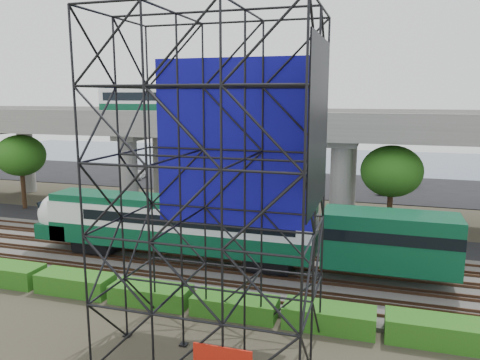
% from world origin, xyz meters
% --- Properties ---
extents(ground, '(140.00, 140.00, 0.00)m').
position_xyz_m(ground, '(0.00, 0.00, 0.00)').
color(ground, '#474233').
rests_on(ground, ground).
extents(ballast_bed, '(90.00, 12.00, 0.20)m').
position_xyz_m(ballast_bed, '(0.00, 2.00, 0.10)').
color(ballast_bed, slate).
rests_on(ballast_bed, ground).
extents(service_road, '(90.00, 5.00, 0.08)m').
position_xyz_m(service_road, '(0.00, 10.50, 0.04)').
color(service_road, black).
rests_on(service_road, ground).
extents(parking_lot, '(90.00, 18.00, 0.08)m').
position_xyz_m(parking_lot, '(0.00, 34.00, 0.04)').
color(parking_lot, black).
rests_on(parking_lot, ground).
extents(harbor_water, '(140.00, 40.00, 0.03)m').
position_xyz_m(harbor_water, '(0.00, 56.00, 0.01)').
color(harbor_water, '#495F78').
rests_on(harbor_water, ground).
extents(rail_tracks, '(90.00, 9.52, 0.16)m').
position_xyz_m(rail_tracks, '(0.00, 2.00, 0.28)').
color(rail_tracks, '#472D1E').
rests_on(rail_tracks, ballast_bed).
extents(commuter_train, '(29.30, 3.06, 4.30)m').
position_xyz_m(commuter_train, '(1.99, 2.00, 2.88)').
color(commuter_train, black).
rests_on(commuter_train, rail_tracks).
extents(overpass, '(80.00, 12.00, 12.40)m').
position_xyz_m(overpass, '(-0.61, 16.00, 8.21)').
color(overpass, '#9E9B93').
rests_on(overpass, ground).
extents(scaffold_tower, '(9.36, 6.36, 15.00)m').
position_xyz_m(scaffold_tower, '(6.13, -7.98, 7.47)').
color(scaffold_tower, black).
rests_on(scaffold_tower, ground).
extents(hedge_strip, '(34.60, 1.80, 1.20)m').
position_xyz_m(hedge_strip, '(1.01, -4.30, 0.56)').
color(hedge_strip, '#235E15').
rests_on(hedge_strip, ground).
extents(trees, '(40.94, 16.94, 7.69)m').
position_xyz_m(trees, '(-4.67, 16.17, 5.57)').
color(trees, '#382314').
rests_on(trees, ground).
extents(suv, '(5.69, 4.00, 1.44)m').
position_xyz_m(suv, '(-12.79, 11.29, 0.80)').
color(suv, black).
rests_on(suv, service_road).
extents(parked_cars, '(38.13, 9.39, 1.27)m').
position_xyz_m(parked_cars, '(1.38, 33.55, 0.67)').
color(parked_cars, silver).
rests_on(parked_cars, parking_lot).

